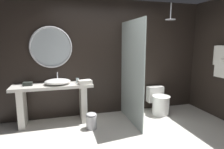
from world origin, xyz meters
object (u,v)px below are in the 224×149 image
(tumbler_cup, at_px, (78,81))
(waste_bin, at_px, (91,121))
(round_wall_mirror, at_px, (51,47))
(rain_shower_head, at_px, (170,18))
(tissue_box, at_px, (28,84))
(toilet, at_px, (159,101))
(vessel_sink, at_px, (58,82))
(folded_hand_towel, at_px, (85,82))

(tumbler_cup, bearing_deg, waste_bin, -67.34)
(tumbler_cup, height_order, round_wall_mirror, round_wall_mirror)
(round_wall_mirror, distance_m, rain_shower_head, 2.61)
(round_wall_mirror, bearing_deg, tissue_box, -157.06)
(toilet, bearing_deg, rain_shower_head, -50.42)
(tumbler_cup, relative_size, rain_shower_head, 0.28)
(rain_shower_head, distance_m, waste_bin, 2.71)
(rain_shower_head, relative_size, waste_bin, 1.13)
(vessel_sink, height_order, tissue_box, vessel_sink)
(vessel_sink, height_order, rain_shower_head, rain_shower_head)
(tissue_box, distance_m, folded_hand_towel, 1.12)
(vessel_sink, height_order, toilet, vessel_sink)
(round_wall_mirror, xyz_separation_m, toilet, (2.39, -0.31, -1.28))
(tumbler_cup, xyz_separation_m, folded_hand_towel, (0.13, -0.14, -0.01))
(tumbler_cup, height_order, waste_bin, tumbler_cup)
(waste_bin, bearing_deg, tumbler_cup, 112.66)
(tissue_box, relative_size, rain_shower_head, 0.48)
(rain_shower_head, bearing_deg, folded_hand_towel, 177.95)
(round_wall_mirror, bearing_deg, vessel_sink, -69.01)
(tissue_box, distance_m, toilet, 2.92)
(tumbler_cup, relative_size, tissue_box, 0.59)
(toilet, xyz_separation_m, folded_hand_towel, (-1.75, -0.07, 0.59))
(tissue_box, bearing_deg, toilet, -2.17)
(vessel_sink, xyz_separation_m, round_wall_mirror, (-0.10, 0.25, 0.68))
(round_wall_mirror, distance_m, toilet, 2.73)
(rain_shower_head, distance_m, toilet, 1.91)
(round_wall_mirror, height_order, folded_hand_towel, round_wall_mirror)
(rain_shower_head, bearing_deg, tumbler_cup, 173.96)
(vessel_sink, bearing_deg, tissue_box, 174.77)
(vessel_sink, relative_size, tissue_box, 2.98)
(tissue_box, xyz_separation_m, toilet, (2.86, -0.11, -0.58))
(rain_shower_head, distance_m, folded_hand_towel, 2.28)
(rain_shower_head, xyz_separation_m, waste_bin, (-1.80, -0.26, -2.02))
(tumbler_cup, relative_size, waste_bin, 0.32)
(round_wall_mirror, xyz_separation_m, folded_hand_towel, (0.63, -0.37, -0.70))
(vessel_sink, distance_m, round_wall_mirror, 0.73)
(tissue_box, bearing_deg, waste_bin, -23.33)
(tumbler_cup, bearing_deg, tissue_box, 178.25)
(waste_bin, distance_m, folded_hand_towel, 0.78)
(waste_bin, bearing_deg, folded_hand_towel, 100.99)
(tissue_box, distance_m, rain_shower_head, 3.26)
(tissue_box, height_order, rain_shower_head, rain_shower_head)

